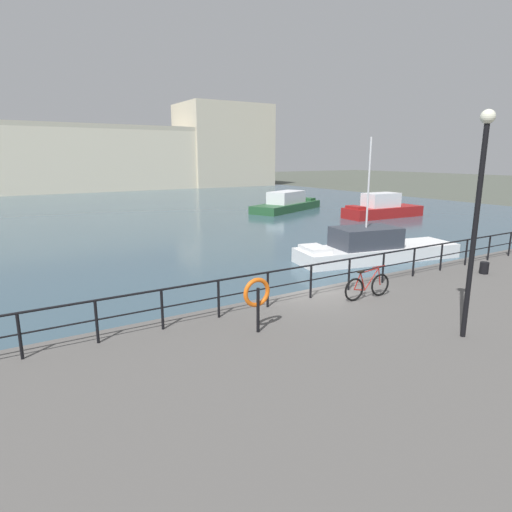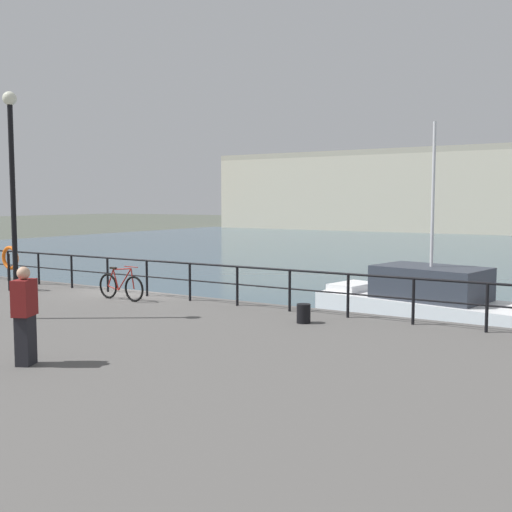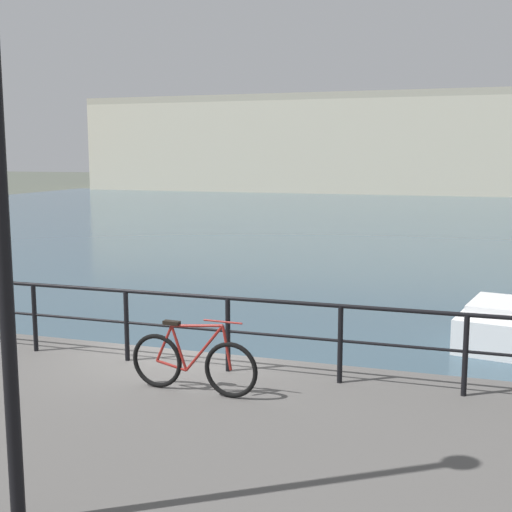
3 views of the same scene
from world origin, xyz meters
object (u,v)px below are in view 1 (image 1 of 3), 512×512
Objects in this scene: harbor_building at (103,156)px; life_ring_stand at (257,294)px; moored_white_yacht at (382,208)px; moored_small_launch at (287,203)px; parked_bicycle at (367,286)px; mooring_bollard at (484,268)px; quay_lamp_post at (478,200)px; moored_harbor_tender at (373,248)px.

harbor_building is 66.37m from life_ring_stand.
moored_small_launch is at bearing -59.58° from moored_white_yacht.
moored_white_yacht is 27.26m from parked_bicycle.
moored_small_launch is 9.58m from moored_white_yacht.
mooring_bollard is at bearing 54.43° from moored_white_yacht.
moored_white_yacht is at bearing 46.22° from quay_lamp_post.
mooring_bollard is at bearing 27.41° from quay_lamp_post.
moored_white_yacht is 17.70× the size of mooring_bollard.
moored_harbor_tender is 17.39m from moored_white_yacht.
moored_harbor_tender is at bearing -137.23° from moored_small_launch.
moored_harbor_tender reaches higher than parked_bicycle.
parked_bicycle is at bearing 87.66° from quay_lamp_post.
moored_white_yacht is 4.40× the size of parked_bicycle.
harbor_building reaches higher than moored_white_yacht.
harbor_building reaches higher than moored_harbor_tender.
mooring_bollard is 7.47m from quay_lamp_post.
quay_lamp_post reaches higher than moored_harbor_tender.
harbor_building is at bearing 80.35° from life_ring_stand.
life_ring_stand is (-20.22, -27.00, 1.31)m from moored_small_launch.
moored_harbor_tender is at bearing 31.55° from life_ring_stand.
quay_lamp_post reaches higher than moored_small_launch.
quay_lamp_post is at bearing -95.84° from harbor_building.
life_ring_stand is (-10.17, -0.22, 0.75)m from mooring_bollard.
harbor_building is 68.62m from quay_lamp_post.
moored_white_yacht reaches higher than mooring_bollard.
life_ring_stand is 5.58m from quay_lamp_post.
harbor_building reaches higher than life_ring_stand.
harbor_building reaches higher than moored_small_launch.
life_ring_stand is at bearing 42.59° from moored_harbor_tender.
moored_small_launch is at bearing 53.17° from life_ring_stand.
parked_bicycle is at bearing 44.39° from moored_white_yacht.
parked_bicycle is 5.90m from mooring_bollard.
harbor_building is at bearing -78.54° from moored_harbor_tender.
parked_bicycle is at bearing 5.66° from life_ring_stand.
quay_lamp_post reaches higher than parked_bicycle.
moored_small_launch is at bearing -76.65° from harbor_building.
moored_small_launch is at bearing 69.43° from mooring_bollard.
life_ring_stand is 0.26× the size of quay_lamp_post.
moored_small_launch is at bearing 62.33° from parked_bicycle.
moored_harbor_tender is at bearing 45.79° from parked_bicycle.
mooring_bollard is at bearing 1.23° from life_ring_stand.
moored_small_launch is 21.82× the size of mooring_bollard.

